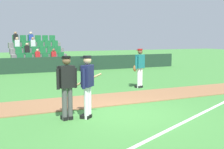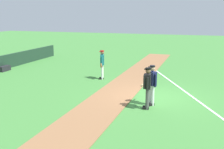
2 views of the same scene
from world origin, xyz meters
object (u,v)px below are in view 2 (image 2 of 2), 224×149
object	(u,v)px
umpire_home_plate	(147,86)
equipment_bag	(4,69)
runner_teal_jersey	(102,64)
batter_navy_jersey	(152,83)

from	to	relation	value
umpire_home_plate	equipment_bag	distance (m)	11.79
runner_teal_jersey	umpire_home_plate	bearing A→B (deg)	-140.26
umpire_home_plate	runner_teal_jersey	distance (m)	5.68
umpire_home_plate	batter_navy_jersey	bearing A→B (deg)	-8.39
batter_navy_jersey	runner_teal_jersey	distance (m)	5.32
batter_navy_jersey	umpire_home_plate	world-z (taller)	same
batter_navy_jersey	equipment_bag	size ratio (longest dim) A/B	1.96
batter_navy_jersey	runner_teal_jersey	bearing A→B (deg)	44.35
batter_navy_jersey	umpire_home_plate	size ratio (longest dim) A/B	1.00
batter_navy_jersey	runner_teal_jersey	world-z (taller)	same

